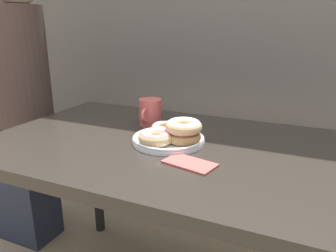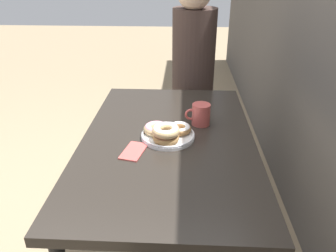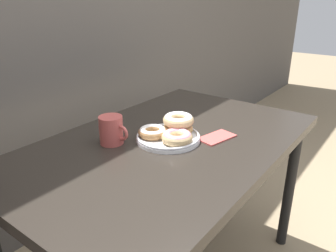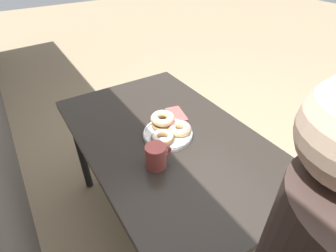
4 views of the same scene
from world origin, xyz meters
name	(u,v)px [view 4 (image 4 of 4)]	position (x,y,z in m)	size (l,w,h in m)	color
ground_plane	(208,197)	(0.00, 0.00, 0.00)	(14.00, 14.00, 0.00)	#937F60
dining_table	(168,147)	(0.00, 0.35, 0.65)	(1.27, 0.79, 0.72)	#28231E
donut_plate	(167,128)	(0.01, 0.34, 0.76)	(0.27, 0.26, 0.09)	white
coffee_mug	(156,156)	(-0.15, 0.50, 0.78)	(0.09, 0.13, 0.11)	#B74C47
napkin	(176,114)	(0.13, 0.21, 0.72)	(0.16, 0.11, 0.01)	#BC4C47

